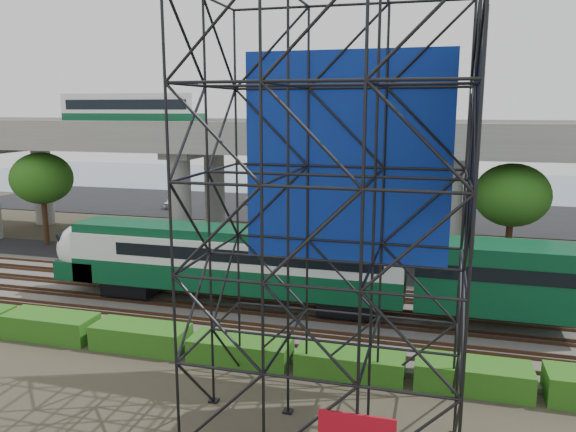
% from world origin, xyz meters
% --- Properties ---
extents(ground, '(140.00, 140.00, 0.00)m').
position_xyz_m(ground, '(0.00, 0.00, 0.00)').
color(ground, '#474233').
rests_on(ground, ground).
extents(ballast_bed, '(90.00, 12.00, 0.20)m').
position_xyz_m(ballast_bed, '(0.00, 2.00, 0.10)').
color(ballast_bed, slate).
rests_on(ballast_bed, ground).
extents(service_road, '(90.00, 5.00, 0.08)m').
position_xyz_m(service_road, '(0.00, 10.50, 0.04)').
color(service_road, black).
rests_on(service_road, ground).
extents(parking_lot, '(90.00, 18.00, 0.08)m').
position_xyz_m(parking_lot, '(0.00, 34.00, 0.04)').
color(parking_lot, black).
rests_on(parking_lot, ground).
extents(harbor_water, '(140.00, 40.00, 0.03)m').
position_xyz_m(harbor_water, '(0.00, 56.00, 0.01)').
color(harbor_water, slate).
rests_on(harbor_water, ground).
extents(rail_tracks, '(90.00, 9.52, 0.16)m').
position_xyz_m(rail_tracks, '(0.00, 2.00, 0.28)').
color(rail_tracks, '#472D1E').
rests_on(rail_tracks, ballast_bed).
extents(commuter_train, '(29.30, 3.06, 4.30)m').
position_xyz_m(commuter_train, '(0.49, 2.00, 2.88)').
color(commuter_train, black).
rests_on(commuter_train, rail_tracks).
extents(overpass, '(80.00, 12.00, 12.40)m').
position_xyz_m(overpass, '(-1.15, 16.00, 8.21)').
color(overpass, '#9E9B93').
rests_on(overpass, ground).
extents(scaffold_tower, '(9.36, 6.36, 15.00)m').
position_xyz_m(scaffold_tower, '(5.75, -7.98, 7.47)').
color(scaffold_tower, black).
rests_on(scaffold_tower, ground).
extents(hedge_strip, '(34.60, 1.80, 1.20)m').
position_xyz_m(hedge_strip, '(1.01, -4.30, 0.56)').
color(hedge_strip, '#235714').
rests_on(hedge_strip, ground).
extents(trees, '(40.94, 16.94, 7.69)m').
position_xyz_m(trees, '(-4.67, 16.17, 5.57)').
color(trees, '#382314').
rests_on(trees, ground).
extents(suv, '(5.51, 2.95, 1.47)m').
position_xyz_m(suv, '(-11.59, 9.96, 0.82)').
color(suv, black).
rests_on(suv, service_road).
extents(parked_cars, '(38.38, 9.72, 1.32)m').
position_xyz_m(parked_cars, '(-0.31, 33.64, 0.70)').
color(parked_cars, white).
rests_on(parked_cars, parking_lot).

